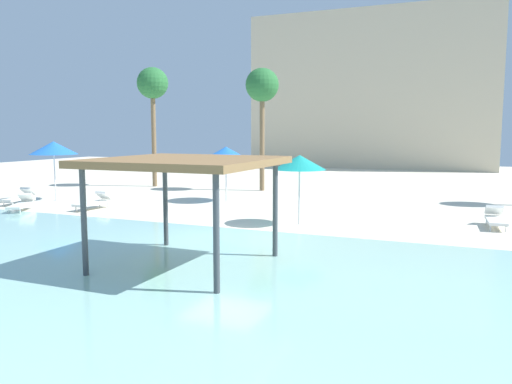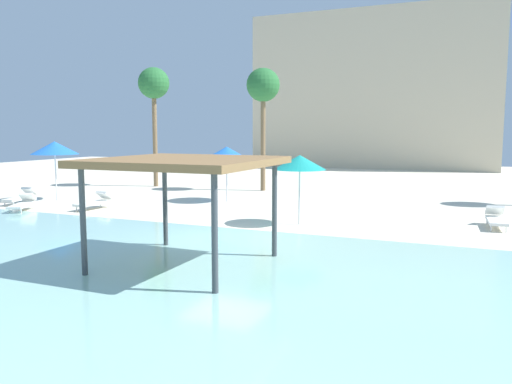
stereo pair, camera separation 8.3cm
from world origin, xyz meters
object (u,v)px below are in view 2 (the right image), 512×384
shade_pavilion (185,165)px  lounge_chair_2 (22,197)px  beach_umbrella_teal_2 (300,162)px  lounge_chair_3 (496,218)px  palm_tree_2 (154,87)px  palm_tree_1 (263,88)px  beach_umbrella_blue_0 (55,148)px  lounge_chair_0 (96,201)px  lounge_chair_4 (23,203)px  beach_umbrella_blue_1 (227,153)px

shade_pavilion → lounge_chair_2: 14.86m
beach_umbrella_teal_2 → lounge_chair_3: 7.31m
palm_tree_2 → shade_pavilion: bearing=-53.7°
beach_umbrella_teal_2 → shade_pavilion: bearing=-96.9°
lounge_chair_2 → palm_tree_1: 13.86m
beach_umbrella_blue_0 → lounge_chair_0: beach_umbrella_blue_0 is taller
beach_umbrella_teal_2 → lounge_chair_4: size_ratio=1.31×
lounge_chair_2 → lounge_chair_4: (1.84, -1.64, 0.00)m
shade_pavilion → lounge_chair_0: (-8.71, 6.83, -2.26)m
beach_umbrella_blue_1 → lounge_chair_2: beach_umbrella_blue_1 is taller
beach_umbrella_teal_2 → lounge_chair_3: beach_umbrella_teal_2 is taller
beach_umbrella_blue_1 → beach_umbrella_teal_2: (5.24, -4.60, -0.05)m
lounge_chair_3 → lounge_chair_4: same height
shade_pavilion → palm_tree_2: (-11.54, 15.73, 3.53)m
beach_umbrella_teal_2 → lounge_chair_0: beach_umbrella_teal_2 is taller
shade_pavilion → lounge_chair_4: (-11.20, 5.13, -2.26)m
beach_umbrella_blue_0 → lounge_chair_3: size_ratio=1.52×
beach_umbrella_teal_2 → lounge_chair_2: size_ratio=1.31×
lounge_chair_0 → lounge_chair_3: bearing=101.1°
beach_umbrella_blue_0 → lounge_chair_4: (1.17, -3.16, -2.28)m
lounge_chair_3 → beach_umbrella_blue_1: bearing=-104.9°
lounge_chair_0 → palm_tree_2: bearing=-158.7°
beach_umbrella_blue_1 → lounge_chair_3: beach_umbrella_blue_1 is taller
lounge_chair_3 → lounge_chair_0: bearing=-86.2°
lounge_chair_2 → lounge_chair_3: 20.64m
beach_umbrella_teal_2 → palm_tree_1: (-5.34, 9.50, 3.54)m
beach_umbrella_teal_2 → palm_tree_1: 11.45m
shade_pavilion → lounge_chair_4: 12.52m
beach_umbrella_blue_0 → palm_tree_2: palm_tree_2 is taller
lounge_chair_3 → shade_pavilion: bearing=-43.5°
shade_pavilion → beach_umbrella_teal_2: size_ratio=1.63×
beach_umbrella_blue_1 → lounge_chair_4: (-6.76, -6.20, -2.02)m
beach_umbrella_teal_2 → lounge_chair_4: (-12.01, -1.60, -1.97)m
beach_umbrella_teal_2 → palm_tree_2: 15.75m
beach_umbrella_blue_1 → palm_tree_2: 9.17m
beach_umbrella_blue_0 → lounge_chair_2: 2.82m
beach_umbrella_teal_2 → palm_tree_1: size_ratio=0.37×
beach_umbrella_teal_2 → lounge_chair_2: 13.98m
lounge_chair_4 → palm_tree_1: palm_tree_1 is taller
beach_umbrella_blue_1 → palm_tree_2: size_ratio=0.37×
lounge_chair_4 → lounge_chair_2: bearing=-158.9°
lounge_chair_4 → palm_tree_2: 12.08m
beach_umbrella_blue_1 → lounge_chair_2: size_ratio=1.36×
palm_tree_2 → beach_umbrella_blue_1: bearing=-31.8°
beach_umbrella_blue_1 → lounge_chair_4: size_ratio=1.37×
lounge_chair_2 → lounge_chair_4: bearing=38.8°
lounge_chair_0 → lounge_chair_3: (16.20, 2.13, 0.00)m
beach_umbrella_blue_1 → lounge_chair_2: (-8.60, -4.56, -2.02)m
lounge_chair_0 → lounge_chair_4: same height
lounge_chair_4 → palm_tree_1: size_ratio=0.28×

